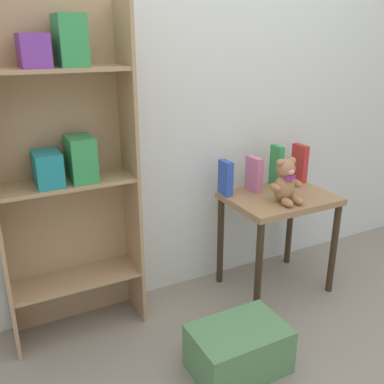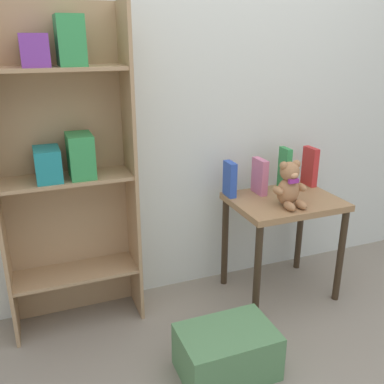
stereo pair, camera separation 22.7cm
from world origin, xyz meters
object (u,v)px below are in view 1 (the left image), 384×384
at_px(storage_bin, 238,349).
at_px(display_table, 278,211).
at_px(book_standing_pink, 254,174).
at_px(book_standing_red, 299,163).
at_px(book_standing_green, 276,166).
at_px(bookshelf_side, 63,162).
at_px(teddy_bear, 286,182).
at_px(book_standing_blue, 226,178).

bearing_deg(storage_bin, display_table, 40.27).
bearing_deg(book_standing_pink, storage_bin, -128.09).
bearing_deg(book_standing_red, book_standing_pink, -176.34).
height_order(book_standing_pink, book_standing_green, book_standing_green).
xyz_separation_m(bookshelf_side, storage_bin, (0.58, -0.69, -0.81)).
bearing_deg(storage_bin, book_standing_green, 44.09).
relative_size(teddy_bear, book_standing_green, 0.99).
bearing_deg(bookshelf_side, teddy_bear, -13.98).
bearing_deg(bookshelf_side, book_standing_red, -1.27).
distance_m(bookshelf_side, display_table, 1.26).
distance_m(display_table, book_standing_red, 0.38).
relative_size(book_standing_blue, book_standing_green, 0.80).
height_order(book_standing_pink, book_standing_red, book_standing_red).
distance_m(book_standing_pink, storage_bin, 1.01).
xyz_separation_m(book_standing_pink, book_standing_green, (0.18, 0.02, 0.02)).
distance_m(bookshelf_side, storage_bin, 1.21).
distance_m(bookshelf_side, book_standing_red, 1.46).
bearing_deg(display_table, book_standing_green, 60.40).
distance_m(bookshelf_side, teddy_bear, 1.19).
bearing_deg(book_standing_blue, teddy_bear, -45.48).
relative_size(bookshelf_side, teddy_bear, 6.55).
bearing_deg(teddy_bear, book_standing_green, 62.65).
relative_size(bookshelf_side, book_standing_blue, 8.10).
bearing_deg(book_standing_red, storage_bin, -142.36).
xyz_separation_m(bookshelf_side, teddy_bear, (1.14, -0.28, -0.20)).
xyz_separation_m(book_standing_green, book_standing_red, (0.18, -0.00, -0.01)).
bearing_deg(book_standing_pink, book_standing_red, 3.39).
relative_size(book_standing_blue, book_standing_pink, 0.97).
xyz_separation_m(book_standing_red, storage_bin, (-0.87, -0.66, -0.62)).
relative_size(display_table, book_standing_pink, 2.93).
height_order(teddy_bear, book_standing_green, book_standing_green).
height_order(teddy_bear, book_standing_red, teddy_bear).
distance_m(book_standing_pink, book_standing_red, 0.37).
relative_size(bookshelf_side, book_standing_red, 6.90).
xyz_separation_m(teddy_bear, book_standing_blue, (-0.24, 0.25, -0.01)).
relative_size(book_standing_blue, storage_bin, 0.46).
relative_size(book_standing_green, storage_bin, 0.58).
xyz_separation_m(book_standing_blue, storage_bin, (-0.32, -0.66, -0.60)).
height_order(display_table, book_standing_blue, book_standing_blue).
bearing_deg(display_table, book_standing_blue, 149.51).
bearing_deg(book_standing_blue, book_standing_red, 1.36).
height_order(display_table, teddy_bear, teddy_bear).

